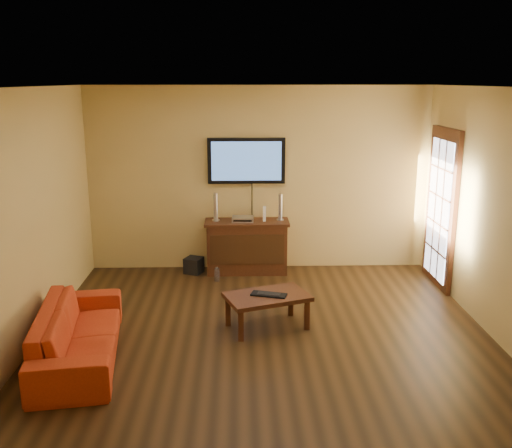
{
  "coord_description": "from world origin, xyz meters",
  "views": [
    {
      "loc": [
        -0.29,
        -5.78,
        2.77
      ],
      "look_at": [
        -0.09,
        0.8,
        1.1
      ],
      "focal_mm": 40.0,
      "sensor_mm": 36.0,
      "label": 1
    }
  ],
  "objects_px": {
    "television": "(246,161)",
    "speaker_left": "(216,208)",
    "speaker_right": "(280,208)",
    "keyboard": "(269,294)",
    "subwoofer": "(194,265)",
    "av_receiver": "(243,219)",
    "game_console": "(264,214)",
    "coffee_table": "(267,299)",
    "media_console": "(247,246)",
    "bottle": "(217,274)",
    "sofa": "(78,325)"
  },
  "relations": [
    {
      "from": "sofa",
      "to": "keyboard",
      "type": "bearing_deg",
      "value": -79.27
    },
    {
      "from": "coffee_table",
      "to": "bottle",
      "type": "distance_m",
      "value": 1.72
    },
    {
      "from": "sofa",
      "to": "speaker_left",
      "type": "height_order",
      "value": "speaker_left"
    },
    {
      "from": "speaker_right",
      "to": "game_console",
      "type": "bearing_deg",
      "value": -177.69
    },
    {
      "from": "television",
      "to": "subwoofer",
      "type": "xyz_separation_m",
      "value": [
        -0.78,
        -0.23,
        -1.51
      ]
    },
    {
      "from": "speaker_right",
      "to": "keyboard",
      "type": "bearing_deg",
      "value": -97.58
    },
    {
      "from": "media_console",
      "to": "subwoofer",
      "type": "height_order",
      "value": "media_console"
    },
    {
      "from": "game_console",
      "to": "av_receiver",
      "type": "bearing_deg",
      "value": -167.86
    },
    {
      "from": "television",
      "to": "coffee_table",
      "type": "relative_size",
      "value": 1.07
    },
    {
      "from": "sofa",
      "to": "bottle",
      "type": "bearing_deg",
      "value": -38.26
    },
    {
      "from": "media_console",
      "to": "keyboard",
      "type": "height_order",
      "value": "media_console"
    },
    {
      "from": "media_console",
      "to": "speaker_right",
      "type": "bearing_deg",
      "value": 5.09
    },
    {
      "from": "television",
      "to": "sofa",
      "type": "relative_size",
      "value": 0.59
    },
    {
      "from": "coffee_table",
      "to": "speaker_right",
      "type": "bearing_deg",
      "value": 81.87
    },
    {
      "from": "game_console",
      "to": "subwoofer",
      "type": "distance_m",
      "value": 1.29
    },
    {
      "from": "sofa",
      "to": "bottle",
      "type": "xyz_separation_m",
      "value": [
        1.32,
        2.27,
        -0.27
      ]
    },
    {
      "from": "media_console",
      "to": "sofa",
      "type": "height_order",
      "value": "media_console"
    },
    {
      "from": "speaker_left",
      "to": "speaker_right",
      "type": "xyz_separation_m",
      "value": [
        0.94,
        0.01,
        -0.01
      ]
    },
    {
      "from": "media_console",
      "to": "av_receiver",
      "type": "height_order",
      "value": "av_receiver"
    },
    {
      "from": "media_console",
      "to": "television",
      "type": "distance_m",
      "value": 1.25
    },
    {
      "from": "game_console",
      "to": "subwoofer",
      "type": "xyz_separation_m",
      "value": [
        -1.04,
        -0.07,
        -0.76
      ]
    },
    {
      "from": "speaker_right",
      "to": "keyboard",
      "type": "relative_size",
      "value": 0.9
    },
    {
      "from": "speaker_right",
      "to": "speaker_left",
      "type": "bearing_deg",
      "value": -179.35
    },
    {
      "from": "media_console",
      "to": "coffee_table",
      "type": "bearing_deg",
      "value": -84.15
    },
    {
      "from": "subwoofer",
      "to": "keyboard",
      "type": "distance_m",
      "value": 2.22
    },
    {
      "from": "av_receiver",
      "to": "speaker_right",
      "type": "bearing_deg",
      "value": 9.01
    },
    {
      "from": "coffee_table",
      "to": "av_receiver",
      "type": "relative_size",
      "value": 3.4
    },
    {
      "from": "coffee_table",
      "to": "speaker_left",
      "type": "bearing_deg",
      "value": 108.04
    },
    {
      "from": "coffee_table",
      "to": "keyboard",
      "type": "bearing_deg",
      "value": -48.6
    },
    {
      "from": "speaker_left",
      "to": "subwoofer",
      "type": "relative_size",
      "value": 1.75
    },
    {
      "from": "coffee_table",
      "to": "av_receiver",
      "type": "xyz_separation_m",
      "value": [
        -0.26,
        1.95,
        0.47
      ]
    },
    {
      "from": "sofa",
      "to": "speaker_right",
      "type": "distance_m",
      "value": 3.56
    },
    {
      "from": "sofa",
      "to": "bottle",
      "type": "height_order",
      "value": "sofa"
    },
    {
      "from": "subwoofer",
      "to": "speaker_right",
      "type": "bearing_deg",
      "value": 26.98
    },
    {
      "from": "media_console",
      "to": "av_receiver",
      "type": "distance_m",
      "value": 0.42
    },
    {
      "from": "av_receiver",
      "to": "bottle",
      "type": "distance_m",
      "value": 0.89
    },
    {
      "from": "television",
      "to": "keyboard",
      "type": "bearing_deg",
      "value": -84.27
    },
    {
      "from": "television",
      "to": "speaker_left",
      "type": "xyz_separation_m",
      "value": [
        -0.45,
        -0.16,
        -0.67
      ]
    },
    {
      "from": "av_receiver",
      "to": "keyboard",
      "type": "distance_m",
      "value": 2.03
    },
    {
      "from": "av_receiver",
      "to": "keyboard",
      "type": "relative_size",
      "value": 0.73
    },
    {
      "from": "sofa",
      "to": "bottle",
      "type": "distance_m",
      "value": 2.64
    },
    {
      "from": "media_console",
      "to": "game_console",
      "type": "distance_m",
      "value": 0.55
    },
    {
      "from": "coffee_table",
      "to": "keyboard",
      "type": "height_order",
      "value": "keyboard"
    },
    {
      "from": "speaker_right",
      "to": "subwoofer",
      "type": "distance_m",
      "value": 1.53
    },
    {
      "from": "speaker_left",
      "to": "sofa",
      "type": "bearing_deg",
      "value": -115.67
    },
    {
      "from": "speaker_left",
      "to": "bottle",
      "type": "relative_size",
      "value": 1.93
    },
    {
      "from": "subwoofer",
      "to": "keyboard",
      "type": "xyz_separation_m",
      "value": [
        1.0,
        -1.96,
        0.29
      ]
    },
    {
      "from": "television",
      "to": "speaker_left",
      "type": "distance_m",
      "value": 0.82
    },
    {
      "from": "coffee_table",
      "to": "subwoofer",
      "type": "bearing_deg",
      "value": 116.95
    },
    {
      "from": "av_receiver",
      "to": "bottle",
      "type": "bearing_deg",
      "value": -132.07
    }
  ]
}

